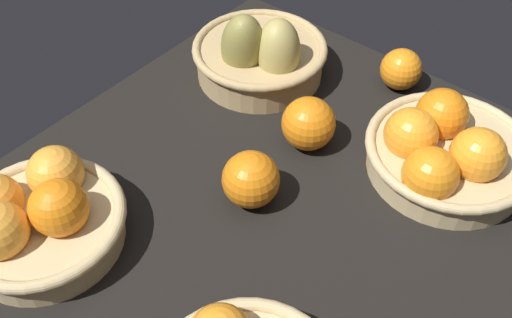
{
  "coord_description": "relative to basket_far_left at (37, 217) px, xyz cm",
  "views": [
    {
      "loc": [
        -41.5,
        -33.59,
        67.53
      ],
      "look_at": [
        3.53,
        3.43,
        7.0
      ],
      "focal_mm": 41.42,
      "sensor_mm": 36.0,
      "label": 1
    }
  ],
  "objects": [
    {
      "name": "basket_far_left",
      "position": [
        0.0,
        0.0,
        0.0
      ],
      "size": [
        22.18,
        22.18,
        10.79
      ],
      "color": "tan",
      "rests_on": "market_tray"
    },
    {
      "name": "basket_far_right_pears",
      "position": [
        45.25,
        -0.36,
        0.23
      ],
      "size": [
        23.12,
        23.12,
        14.58
      ],
      "color": "tan",
      "rests_on": "market_tray"
    },
    {
      "name": "loose_orange_back_gap",
      "position": [
        23.04,
        -17.08,
        -0.22
      ],
      "size": [
        8.13,
        8.13,
        8.13
      ],
      "primitive_type": "sphere",
      "color": "orange",
      "rests_on": "market_tray"
    },
    {
      "name": "market_tray",
      "position": [
        22.81,
        -18.54,
        -5.78
      ],
      "size": [
        84.0,
        72.0,
        3.0
      ],
      "primitive_type": "cube",
      "color": "black",
      "rests_on": "ground"
    },
    {
      "name": "loose_orange_front_gap",
      "position": [
        37.02,
        -16.6,
        -0.15
      ],
      "size": [
        8.26,
        8.26,
        8.26
      ],
      "primitive_type": "sphere",
      "color": "orange",
      "rests_on": "market_tray"
    },
    {
      "name": "basket_near_right",
      "position": [
        44.74,
        -35.27,
        -0.18
      ],
      "size": [
        24.55,
        24.55,
        10.5
      ],
      "color": "tan",
      "rests_on": "market_tray"
    },
    {
      "name": "loose_orange_side_gap",
      "position": [
        58.44,
        -20.36,
        -0.75
      ],
      "size": [
        7.05,
        7.05,
        7.05
      ],
      "primitive_type": "sphere",
      "color": "orange",
      "rests_on": "market_tray"
    }
  ]
}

